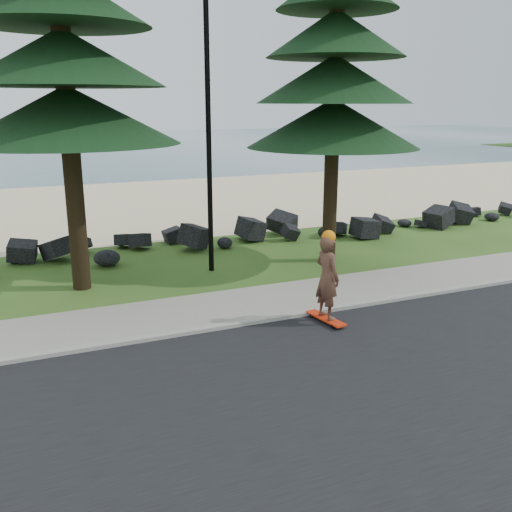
{
  "coord_description": "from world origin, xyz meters",
  "views": [
    {
      "loc": [
        -4.84,
        -11.26,
        4.55
      ],
      "look_at": [
        -0.02,
        0.0,
        1.22
      ],
      "focal_mm": 40.0,
      "sensor_mm": 36.0,
      "label": 1
    }
  ],
  "objects": [
    {
      "name": "lamp_post",
      "position": [
        0.0,
        3.2,
        4.13
      ],
      "size": [
        0.25,
        0.14,
        8.14
      ],
      "color": "black",
      "rests_on": "ground"
    },
    {
      "name": "road",
      "position": [
        0.0,
        -4.5,
        0.01
      ],
      "size": [
        160.0,
        7.0,
        0.02
      ],
      "primitive_type": "cube",
      "color": "black",
      "rests_on": "ground"
    },
    {
      "name": "skateboarder",
      "position": [
        0.97,
        -1.45,
        1.01
      ],
      "size": [
        0.53,
        1.1,
        2.0
      ],
      "rotation": [
        0.0,
        0.0,
        1.73
      ],
      "color": "red",
      "rests_on": "ground"
    },
    {
      "name": "ground",
      "position": [
        0.0,
        0.0,
        0.0
      ],
      "size": [
        160.0,
        160.0,
        0.0
      ],
      "primitive_type": "plane",
      "color": "#2B4C17",
      "rests_on": "ground"
    },
    {
      "name": "seawall_boulders",
      "position": [
        0.0,
        5.6,
        0.0
      ],
      "size": [
        60.0,
        2.4,
        1.1
      ],
      "primitive_type": null,
      "color": "black",
      "rests_on": "ground"
    },
    {
      "name": "sidewalk",
      "position": [
        0.0,
        0.2,
        0.04
      ],
      "size": [
        160.0,
        2.0,
        0.08
      ],
      "primitive_type": "cube",
      "color": "#A09786",
      "rests_on": "ground"
    },
    {
      "name": "beach_sand",
      "position": [
        0.0,
        14.5,
        0.01
      ],
      "size": [
        160.0,
        15.0,
        0.01
      ],
      "primitive_type": "cube",
      "color": "beige",
      "rests_on": "ground"
    },
    {
      "name": "kerb",
      "position": [
        0.0,
        -0.9,
        0.05
      ],
      "size": [
        160.0,
        0.2,
        0.1
      ],
      "primitive_type": "cube",
      "color": "#9E9B8E",
      "rests_on": "ground"
    },
    {
      "name": "ocean",
      "position": [
        0.0,
        51.0,
        0.0
      ],
      "size": [
        160.0,
        58.0,
        0.01
      ],
      "primitive_type": "cube",
      "color": "#375D69",
      "rests_on": "ground"
    }
  ]
}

